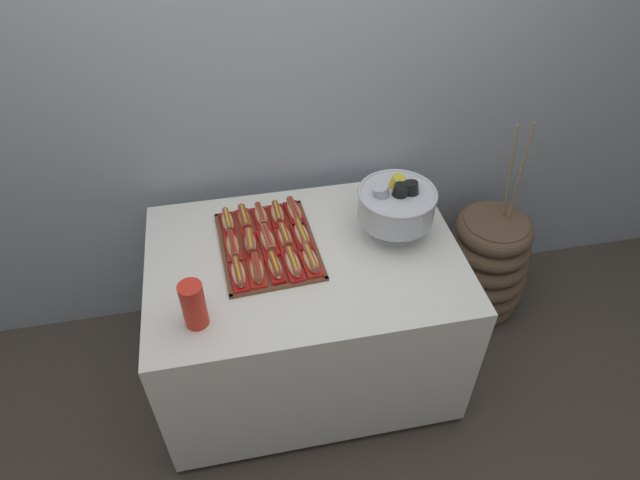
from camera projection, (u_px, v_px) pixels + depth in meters
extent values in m
plane|color=#4C4238|center=(307.00, 365.00, 2.87)|extent=(10.00, 10.00, 0.00)
cube|color=#9EA8B2|center=(279.00, 82.00, 2.43)|extent=(6.00, 0.10, 2.60)
cube|color=white|center=(306.00, 313.00, 2.59)|extent=(1.34, 0.93, 0.76)
cylinder|color=black|center=(201.00, 447.00, 2.52)|extent=(0.05, 0.05, 0.04)
cylinder|color=black|center=(433.00, 404.00, 2.68)|extent=(0.05, 0.05, 0.04)
cylinder|color=black|center=(196.00, 326.00, 3.04)|extent=(0.05, 0.05, 0.04)
cylinder|color=black|center=(391.00, 297.00, 3.20)|extent=(0.05, 0.05, 0.04)
cylinder|color=brown|center=(485.00, 263.00, 3.00)|extent=(0.33, 0.33, 0.61)
torus|color=brown|center=(476.00, 294.00, 3.17)|extent=(0.45, 0.45, 0.09)
torus|color=brown|center=(479.00, 282.00, 3.10)|extent=(0.47, 0.47, 0.09)
torus|color=brown|center=(483.00, 270.00, 3.03)|extent=(0.47, 0.47, 0.09)
torus|color=brown|center=(486.00, 257.00, 2.96)|extent=(0.44, 0.44, 0.09)
torus|color=brown|center=(490.00, 243.00, 2.89)|extent=(0.42, 0.42, 0.09)
torus|color=brown|center=(495.00, 228.00, 2.83)|extent=(0.40, 0.40, 0.09)
cylinder|color=#937F56|center=(510.00, 173.00, 2.66)|extent=(0.05, 0.04, 0.52)
cylinder|color=#937F56|center=(520.00, 174.00, 2.62)|extent=(0.02, 0.02, 0.55)
cube|color=brown|center=(268.00, 246.00, 2.37)|extent=(0.43, 0.55, 0.01)
cube|color=brown|center=(280.00, 287.00, 2.19)|extent=(0.41, 0.04, 0.01)
cube|color=brown|center=(258.00, 209.00, 2.55)|extent=(0.41, 0.04, 0.01)
cube|color=brown|center=(223.00, 252.00, 2.33)|extent=(0.05, 0.53, 0.01)
cube|color=brown|center=(312.00, 237.00, 2.41)|extent=(0.05, 0.53, 0.01)
cube|color=red|center=(239.00, 277.00, 2.22)|extent=(0.08, 0.18, 0.02)
ellipsoid|color=beige|center=(238.00, 273.00, 2.21)|extent=(0.06, 0.16, 0.04)
cylinder|color=brown|center=(238.00, 271.00, 2.20)|extent=(0.04, 0.16, 0.03)
cylinder|color=yellow|center=(238.00, 269.00, 2.19)|extent=(0.02, 0.14, 0.01)
cube|color=red|center=(257.00, 273.00, 2.23)|extent=(0.07, 0.17, 0.02)
ellipsoid|color=tan|center=(257.00, 270.00, 2.22)|extent=(0.05, 0.16, 0.04)
cylinder|color=brown|center=(257.00, 267.00, 2.21)|extent=(0.03, 0.15, 0.03)
cylinder|color=red|center=(256.00, 265.00, 2.20)|extent=(0.01, 0.13, 0.01)
cube|color=red|center=(275.00, 270.00, 2.25)|extent=(0.08, 0.16, 0.02)
ellipsoid|color=beige|center=(275.00, 266.00, 2.23)|extent=(0.06, 0.15, 0.04)
cylinder|color=brown|center=(275.00, 264.00, 2.22)|extent=(0.05, 0.14, 0.03)
cylinder|color=yellow|center=(275.00, 262.00, 2.21)|extent=(0.02, 0.11, 0.01)
cube|color=red|center=(293.00, 267.00, 2.26)|extent=(0.08, 0.18, 0.02)
ellipsoid|color=beige|center=(293.00, 263.00, 2.25)|extent=(0.07, 0.17, 0.04)
cylinder|color=#9E4C38|center=(293.00, 261.00, 2.24)|extent=(0.04, 0.16, 0.03)
cylinder|color=yellow|center=(293.00, 259.00, 2.23)|extent=(0.02, 0.14, 0.01)
cube|color=red|center=(311.00, 264.00, 2.27)|extent=(0.08, 0.17, 0.02)
ellipsoid|color=#E0BC7F|center=(311.00, 260.00, 2.26)|extent=(0.07, 0.16, 0.04)
cylinder|color=#9E4C38|center=(311.00, 258.00, 2.25)|extent=(0.05, 0.16, 0.03)
cylinder|color=yellow|center=(311.00, 255.00, 2.24)|extent=(0.02, 0.13, 0.01)
cube|color=red|center=(233.00, 250.00, 2.34)|extent=(0.07, 0.17, 0.02)
ellipsoid|color=tan|center=(233.00, 246.00, 2.32)|extent=(0.06, 0.16, 0.04)
cylinder|color=brown|center=(232.00, 243.00, 2.31)|extent=(0.03, 0.16, 0.03)
cylinder|color=red|center=(232.00, 241.00, 2.31)|extent=(0.01, 0.13, 0.01)
cube|color=#B21414|center=(251.00, 247.00, 2.35)|extent=(0.06, 0.16, 0.02)
ellipsoid|color=#E0BC7F|center=(250.00, 243.00, 2.34)|extent=(0.05, 0.14, 0.04)
cylinder|color=#A8563D|center=(250.00, 241.00, 2.33)|extent=(0.03, 0.14, 0.03)
cylinder|color=yellow|center=(250.00, 238.00, 2.32)|extent=(0.01, 0.12, 0.01)
cube|color=red|center=(268.00, 244.00, 2.37)|extent=(0.09, 0.18, 0.02)
ellipsoid|color=#E0BC7F|center=(268.00, 240.00, 2.35)|extent=(0.07, 0.16, 0.04)
cylinder|color=#A8563D|center=(267.00, 237.00, 2.34)|extent=(0.05, 0.16, 0.03)
cylinder|color=red|center=(267.00, 235.00, 2.33)|extent=(0.02, 0.13, 0.01)
cube|color=red|center=(285.00, 241.00, 2.38)|extent=(0.08, 0.16, 0.02)
ellipsoid|color=beige|center=(285.00, 237.00, 2.36)|extent=(0.06, 0.15, 0.04)
cylinder|color=brown|center=(285.00, 235.00, 2.35)|extent=(0.04, 0.14, 0.03)
cylinder|color=yellow|center=(284.00, 232.00, 2.34)|extent=(0.02, 0.12, 0.01)
cube|color=red|center=(302.00, 238.00, 2.39)|extent=(0.08, 0.18, 0.02)
ellipsoid|color=#E0BC7F|center=(302.00, 234.00, 2.38)|extent=(0.07, 0.17, 0.04)
cylinder|color=#9E4C38|center=(302.00, 232.00, 2.37)|extent=(0.05, 0.17, 0.03)
cylinder|color=yellow|center=(302.00, 230.00, 2.36)|extent=(0.02, 0.14, 0.01)
cube|color=#B21414|center=(228.00, 225.00, 2.46)|extent=(0.07, 0.17, 0.02)
ellipsoid|color=#E0BC7F|center=(228.00, 221.00, 2.44)|extent=(0.06, 0.15, 0.04)
cylinder|color=#A8563D|center=(227.00, 219.00, 2.43)|extent=(0.04, 0.15, 0.03)
cylinder|color=yellow|center=(227.00, 217.00, 2.42)|extent=(0.02, 0.12, 0.01)
cube|color=red|center=(245.00, 222.00, 2.47)|extent=(0.07, 0.18, 0.02)
ellipsoid|color=tan|center=(244.00, 219.00, 2.45)|extent=(0.06, 0.17, 0.04)
cylinder|color=brown|center=(244.00, 217.00, 2.45)|extent=(0.05, 0.15, 0.03)
cylinder|color=yellow|center=(244.00, 214.00, 2.44)|extent=(0.02, 0.13, 0.01)
cube|color=red|center=(261.00, 220.00, 2.48)|extent=(0.07, 0.16, 0.02)
ellipsoid|color=#E0BC7F|center=(261.00, 216.00, 2.47)|extent=(0.06, 0.15, 0.04)
cylinder|color=#A8563D|center=(261.00, 213.00, 2.46)|extent=(0.04, 0.15, 0.03)
cylinder|color=red|center=(261.00, 211.00, 2.45)|extent=(0.02, 0.12, 0.01)
cube|color=#B21414|center=(278.00, 217.00, 2.50)|extent=(0.07, 0.16, 0.02)
ellipsoid|color=tan|center=(277.00, 214.00, 2.48)|extent=(0.06, 0.15, 0.04)
cylinder|color=brown|center=(277.00, 212.00, 2.48)|extent=(0.03, 0.14, 0.03)
cylinder|color=yellow|center=(277.00, 210.00, 2.47)|extent=(0.01, 0.12, 0.01)
cube|color=#B21414|center=(294.00, 215.00, 2.51)|extent=(0.08, 0.19, 0.02)
ellipsoid|color=#E0BC7F|center=(294.00, 211.00, 2.50)|extent=(0.07, 0.17, 0.04)
cylinder|color=#9E4C38|center=(293.00, 209.00, 2.49)|extent=(0.05, 0.17, 0.03)
cylinder|color=red|center=(293.00, 207.00, 2.48)|extent=(0.02, 0.14, 0.01)
cylinder|color=silver|center=(393.00, 231.00, 2.44)|extent=(0.20, 0.20, 0.02)
cone|color=silver|center=(394.00, 223.00, 2.41)|extent=(0.07, 0.07, 0.07)
cylinder|color=silver|center=(396.00, 205.00, 2.34)|extent=(0.33, 0.33, 0.13)
torus|color=silver|center=(398.00, 193.00, 2.30)|extent=(0.34, 0.34, 0.02)
cylinder|color=black|center=(411.00, 196.00, 2.31)|extent=(0.08, 0.09, 0.14)
cylinder|color=yellow|center=(394.00, 188.00, 2.35)|extent=(0.12, 0.11, 0.14)
cylinder|color=#B7BCC6|center=(382.00, 198.00, 2.30)|extent=(0.11, 0.09, 0.14)
cylinder|color=black|center=(399.00, 197.00, 2.30)|extent=(0.10, 0.10, 0.13)
cylinder|color=red|center=(195.00, 311.00, 2.02)|extent=(0.09, 0.09, 0.13)
cylinder|color=red|center=(194.00, 307.00, 2.01)|extent=(0.09, 0.09, 0.13)
cylinder|color=red|center=(193.00, 303.00, 1.99)|extent=(0.09, 0.09, 0.13)
cylinder|color=red|center=(192.00, 298.00, 1.98)|extent=(0.09, 0.09, 0.13)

